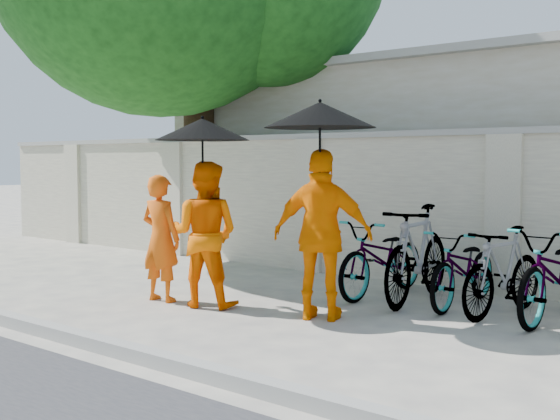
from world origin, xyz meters
The scene contains 13 objects.
ground centered at (0.00, 0.00, 0.00)m, with size 80.00×80.00×0.00m, color beige.
kerb centered at (0.00, -1.70, 0.06)m, with size 40.00×0.16×0.12m, color gray.
compound_wall centered at (1.00, 3.20, 1.00)m, with size 20.00×0.30×2.00m, color beige.
monk_left centered at (-1.02, 0.12, 0.75)m, with size 0.55×0.36×1.51m, color #E9580C.
monk_center centered at (-0.40, 0.24, 0.83)m, with size 0.81×0.63×1.66m, color #FF6600.
parasol_center centered at (-0.35, 0.16, 2.02)m, with size 1.07×1.07×1.20m.
monk_right centered at (1.05, 0.52, 0.90)m, with size 1.05×0.44×1.80m, color #FF7A00.
parasol_right centered at (1.07, 0.44, 2.14)m, with size 1.15×1.15×1.25m.
bike_0 centered at (0.87, 2.06, 0.48)m, with size 0.63×1.81×0.95m, color #8F909E.
bike_1 centered at (1.40, 1.96, 0.58)m, with size 0.54×1.92×1.15m, color #8F909E.
bike_2 centered at (1.93, 2.09, 0.45)m, with size 0.59×1.70×0.89m, color #8F909E.
bike_3 centered at (2.45, 1.90, 0.48)m, with size 0.45×1.60×0.96m, color #8F909E.
bike_4 centered at (2.98, 2.02, 0.49)m, with size 0.66×1.88×0.99m, color #8F909E.
Camera 1 is at (5.29, -5.42, 1.67)m, focal length 45.00 mm.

